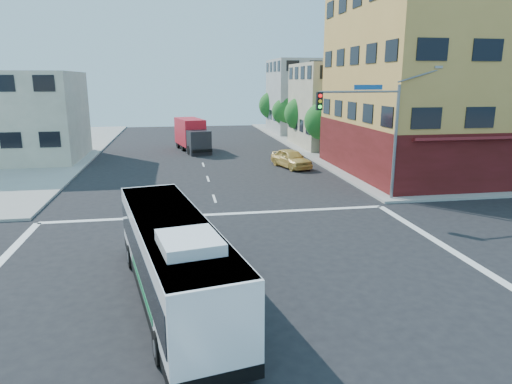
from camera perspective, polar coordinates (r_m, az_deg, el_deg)
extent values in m
plane|color=black|center=(16.59, -1.48, -12.11)|extent=(120.00, 120.00, 0.00)
cube|color=gray|center=(62.50, 26.92, 5.74)|extent=(50.00, 50.00, 0.15)
cube|color=gold|center=(39.95, 24.46, 12.26)|extent=(18.00, 15.00, 14.00)
cube|color=#5A1416|center=(40.29, 23.75, 5.17)|extent=(18.09, 15.08, 4.00)
cube|color=#BCAF8F|center=(52.45, 11.84, 10.53)|extent=(12.00, 10.00, 9.00)
cube|color=#A3A39E|center=(65.65, 7.34, 11.75)|extent=(12.00, 10.00, 10.00)
cube|color=beige|center=(47.29, -28.38, 8.25)|extent=(12.00, 10.00, 8.00)
cylinder|color=slate|center=(28.89, 16.99, 5.76)|extent=(0.18, 0.18, 7.00)
cylinder|color=slate|center=(27.38, 12.90, 12.12)|extent=(5.01, 0.62, 0.12)
cube|color=black|center=(26.31, 7.92, 11.18)|extent=(0.32, 0.30, 1.00)
sphere|color=#FF0C0C|center=(26.14, 8.05, 11.82)|extent=(0.20, 0.20, 0.20)
sphere|color=yellow|center=(26.15, 8.03, 11.17)|extent=(0.20, 0.20, 0.20)
sphere|color=#19FF33|center=(26.17, 8.01, 10.51)|extent=(0.20, 0.20, 0.20)
cube|color=#155096|center=(27.62, 13.87, 12.60)|extent=(1.80, 0.22, 0.28)
cube|color=gray|center=(30.08, 21.79, 14.30)|extent=(0.50, 0.22, 0.14)
cylinder|color=#3C2816|center=(45.41, 8.24, 5.72)|extent=(0.28, 0.28, 1.92)
sphere|color=#1B5F1F|center=(45.14, 8.34, 8.74)|extent=(3.60, 3.60, 3.60)
sphere|color=#1B5F1F|center=(44.91, 9.00, 9.84)|extent=(2.52, 2.52, 2.52)
cylinder|color=#3C2816|center=(53.01, 5.58, 6.98)|extent=(0.28, 0.28, 1.99)
sphere|color=#1B5F1F|center=(52.77, 5.65, 9.70)|extent=(3.80, 3.80, 3.80)
sphere|color=#1B5F1F|center=(52.53, 6.19, 10.70)|extent=(2.66, 2.66, 2.66)
cylinder|color=#3C2816|center=(60.72, 3.59, 7.83)|extent=(0.28, 0.28, 1.89)
sphere|color=#1B5F1F|center=(60.53, 3.62, 10.01)|extent=(3.40, 3.40, 3.40)
sphere|color=#1B5F1F|center=(60.28, 4.08, 10.79)|extent=(2.38, 2.38, 2.38)
cylinder|color=#3C2816|center=(68.49, 2.04, 8.59)|extent=(0.28, 0.28, 2.03)
sphere|color=#1B5F1F|center=(68.30, 2.06, 10.78)|extent=(4.00, 4.00, 4.00)
sphere|color=#1B5F1F|center=(68.04, 2.46, 11.60)|extent=(2.80, 2.80, 2.80)
cube|color=black|center=(15.90, -10.16, -11.60)|extent=(4.28, 10.87, 0.40)
cube|color=white|center=(15.47, -10.33, -7.97)|extent=(4.26, 10.84, 2.52)
cube|color=black|center=(15.41, -10.35, -7.43)|extent=(4.25, 10.54, 1.10)
cube|color=black|center=(20.37, -13.12, -2.55)|extent=(2.04, 0.45, 1.19)
cube|color=#E5590C|center=(20.17, -13.27, -0.12)|extent=(1.67, 0.37, 0.25)
cube|color=white|center=(15.07, -10.52, -3.70)|extent=(4.18, 10.63, 0.11)
cube|color=white|center=(12.53, -8.31, -6.23)|extent=(1.92, 2.21, 0.32)
cube|color=#076631|center=(15.18, -14.20, -11.26)|extent=(0.96, 4.77, 0.25)
cube|color=#076631|center=(15.54, -5.73, -10.26)|extent=(0.96, 4.77, 0.25)
cylinder|color=black|center=(18.89, -15.32, -7.77)|extent=(0.44, 0.95, 0.92)
cylinder|color=#99999E|center=(18.88, -15.69, -7.81)|extent=(0.12, 0.46, 0.46)
cylinder|color=black|center=(19.16, -8.99, -7.12)|extent=(0.44, 0.95, 0.92)
cylinder|color=#99999E|center=(19.19, -8.62, -7.08)|extent=(0.12, 0.46, 0.46)
cylinder|color=black|center=(12.82, -11.98, -18.51)|extent=(0.44, 0.95, 0.92)
cylinder|color=#99999E|center=(12.81, -12.55, -18.58)|extent=(0.12, 0.46, 0.46)
cylinder|color=black|center=(13.22, -2.49, -17.11)|extent=(0.44, 0.95, 0.92)
cylinder|color=#99999E|center=(13.25, -1.96, -17.02)|extent=(0.12, 0.46, 0.46)
cube|color=black|center=(46.04, -7.16, 6.15)|extent=(2.49, 2.42, 2.38)
cube|color=black|center=(45.16, -6.88, 6.48)|extent=(1.89, 0.49, 0.91)
cube|color=red|center=(49.29, -8.25, 7.47)|extent=(3.25, 5.47, 2.74)
cube|color=black|center=(48.41, -7.88, 5.68)|extent=(3.54, 7.58, 0.27)
cylinder|color=black|center=(46.08, -8.35, 5.20)|extent=(0.45, 0.95, 0.91)
cylinder|color=black|center=(46.57, -6.05, 5.36)|extent=(0.45, 0.95, 0.91)
cylinder|color=black|center=(48.63, -9.11, 5.62)|extent=(0.45, 0.95, 0.91)
cylinder|color=black|center=(49.10, -6.92, 5.77)|extent=(0.45, 0.95, 0.91)
cylinder|color=black|center=(50.84, -9.71, 5.95)|extent=(0.45, 0.95, 0.91)
cylinder|color=black|center=(51.29, -7.61, 6.09)|extent=(0.45, 0.95, 0.91)
imported|color=#E1B754|center=(38.87, 4.42, 4.20)|extent=(3.08, 4.93, 1.56)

